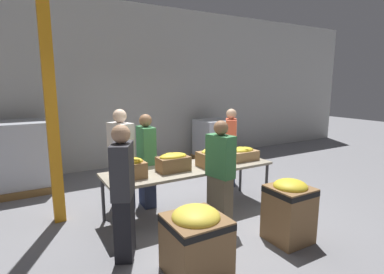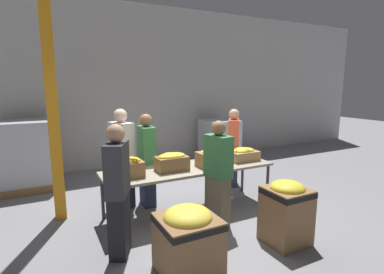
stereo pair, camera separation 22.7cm
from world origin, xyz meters
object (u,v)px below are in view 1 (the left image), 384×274
banana_box_2 (213,157)px  donation_bin_0 (196,239)px  banana_box_0 (130,168)px  pallet_stack_0 (214,141)px  support_pillar (49,89)px  donation_bin_1 (289,208)px  volunteer_0 (122,160)px  volunteer_4 (123,193)px  volunteer_1 (231,148)px  volunteer_2 (147,161)px  banana_box_1 (173,162)px  sorting_table (191,170)px  banana_box_3 (243,154)px  volunteer_3 (220,174)px  pallet_stack_1 (22,157)px

banana_box_2 → donation_bin_0: bearing=-129.8°
banana_box_0 → pallet_stack_0: (3.23, 2.66, -0.36)m
support_pillar → donation_bin_1: bearing=-39.9°
volunteer_0 → volunteer_4: (-0.42, -1.45, -0.03)m
volunteer_1 → volunteer_4: 3.08m
donation_bin_0 → donation_bin_1: size_ratio=0.92×
volunteer_2 → donation_bin_1: (1.20, -2.03, -0.34)m
banana_box_1 → volunteer_1: volunteer_1 is taller
banana_box_0 → volunteer_1: 2.55m
volunteer_4 → banana_box_2: bearing=-43.6°
sorting_table → pallet_stack_0: pallet_stack_0 is taller
banana_box_3 → pallet_stack_0: (1.18, 2.64, -0.32)m
volunteer_2 → volunteer_0: bearing=-105.6°
volunteer_0 → volunteer_3: size_ratio=1.07×
volunteer_0 → volunteer_4: size_ratio=1.03×
banana_box_3 → banana_box_0: bearing=-179.4°
banana_box_3 → pallet_stack_0: size_ratio=0.45×
volunteer_4 → banana_box_1: bearing=-29.3°
banana_box_1 → pallet_stack_0: bearing=46.1°
volunteer_1 → volunteer_4: (-2.70, -1.49, 0.02)m
banana_box_2 → pallet_stack_1: (-2.70, 2.66, -0.23)m
donation_bin_1 → volunteer_3: bearing=122.9°
volunteer_0 → volunteer_2: bearing=51.0°
banana_box_0 → banana_box_3: bearing=0.6°
banana_box_3 → volunteer_0: (-1.92, 0.78, -0.04)m
donation_bin_1 → banana_box_2: bearing=103.6°
banana_box_0 → volunteer_4: volunteer_4 is taller
volunteer_4 → pallet_stack_0: (3.52, 3.31, -0.26)m
banana_box_3 → volunteer_2: volunteer_2 is taller
sorting_table → donation_bin_0: size_ratio=3.56×
volunteer_1 → banana_box_2: bearing=-13.2°
sorting_table → volunteer_3: 0.63m
pallet_stack_0 → volunteer_4: bearing=-136.8°
sorting_table → volunteer_4: (-1.32, -0.72, 0.10)m
sorting_table → banana_box_3: size_ratio=5.53×
donation_bin_0 → support_pillar: support_pillar is taller
banana_box_1 → pallet_stack_1: pallet_stack_1 is taller
volunteer_0 → support_pillar: size_ratio=0.42×
support_pillar → volunteer_3: bearing=-33.1°
banana_box_2 → volunteer_4: 1.79m
pallet_stack_0 → donation_bin_0: bearing=-126.3°
pallet_stack_0 → banana_box_2: bearing=-124.4°
donation_bin_1 → support_pillar: support_pillar is taller
banana_box_0 → donation_bin_1: 2.23m
donation_bin_1 → donation_bin_0: bearing=180.0°
support_pillar → sorting_table: bearing=-21.0°
banana_box_2 → banana_box_0: bearing=178.6°
banana_box_2 → volunteer_2: (-0.87, 0.71, -0.11)m
banana_box_1 → donation_bin_0: banana_box_1 is taller
banana_box_1 → volunteer_3: 0.75m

